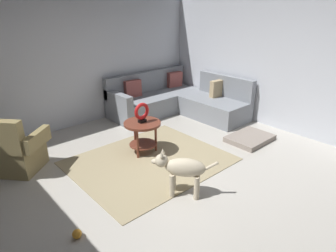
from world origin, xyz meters
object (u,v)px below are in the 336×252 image
at_px(sectional_couch, 177,101).
at_px(dog_toy_ball, 77,234).
at_px(armchair, 15,151).
at_px(dog_bed_mat, 250,138).
at_px(dog, 182,169).
at_px(side_table, 142,129).
at_px(torus_sculpture, 142,112).

distance_m(sectional_couch, dog_toy_ball, 4.04).
xyz_separation_m(armchair, dog_bed_mat, (3.46, -1.70, -0.28)).
relative_size(dog_bed_mat, dog, 1.16).
bearing_deg(side_table, dog_toy_ball, -147.55).
xyz_separation_m(sectional_couch, torus_sculpture, (-1.73, -1.00, 0.42)).
height_order(side_table, dog_toy_ball, side_table).
bearing_deg(dog, sectional_couch, 8.17).
xyz_separation_m(side_table, torus_sculpture, (-0.00, 0.00, 0.29)).
xyz_separation_m(sectional_couch, dog_toy_ball, (-3.44, -2.09, -0.24)).
relative_size(armchair, dog_toy_ball, 9.76).
bearing_deg(side_table, armchair, 156.23).
xyz_separation_m(torus_sculpture, dog, (-0.35, -1.27, -0.33)).
xyz_separation_m(side_table, dog_toy_ball, (-1.72, -1.09, -0.37)).
height_order(dog_bed_mat, dog_toy_ball, dog_toy_ball).
bearing_deg(torus_sculpture, side_table, -75.96).
height_order(sectional_couch, torus_sculpture, sectional_couch).
relative_size(side_table, dog, 0.87).
bearing_deg(side_table, torus_sculpture, 104.04).
relative_size(armchair, torus_sculpture, 3.06).
xyz_separation_m(torus_sculpture, dog_toy_ball, (-1.72, -1.09, -0.66)).
xyz_separation_m(armchair, dog, (1.39, -2.04, 0.05)).
distance_m(dog_bed_mat, dog, 2.12).
bearing_deg(dog_bed_mat, torus_sculpture, 151.48).
xyz_separation_m(sectional_couch, dog_bed_mat, (-0.01, -1.93, -0.25)).
distance_m(side_table, dog, 1.32).
height_order(armchair, dog_bed_mat, armchair).
distance_m(sectional_couch, side_table, 2.00).
bearing_deg(dog_toy_ball, dog_bed_mat, 2.63).
xyz_separation_m(armchair, side_table, (1.74, -0.77, 0.09)).
bearing_deg(dog_toy_ball, side_table, 32.45).
xyz_separation_m(dog_bed_mat, dog, (-2.07, -0.34, 0.33)).
bearing_deg(dog_bed_mat, dog, -170.76).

